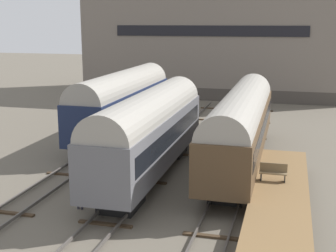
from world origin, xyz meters
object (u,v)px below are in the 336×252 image
at_px(train_car_brown, 241,122).
at_px(train_car_grey, 150,129).
at_px(person_worker, 79,190).
at_px(train_car_navy, 123,100).
at_px(bench, 273,172).

distance_m(train_car_brown, train_car_grey, 6.13).
relative_size(train_car_brown, person_worker, 10.97).
relative_size(train_car_navy, person_worker, 9.67).
bearing_deg(person_worker, train_car_navy, 101.76).
bearing_deg(train_car_brown, train_car_grey, -143.93).
distance_m(train_car_navy, bench, 16.42).
bearing_deg(train_car_navy, bench, -41.85).
distance_m(bench, person_worker, 9.87).
relative_size(train_car_brown, train_car_grey, 1.18).
bearing_deg(person_worker, train_car_grey, 71.27).
distance_m(train_car_navy, train_car_grey, 10.19).
xyz_separation_m(train_car_brown, bench, (2.28, -5.61, -1.30)).
xyz_separation_m(train_car_grey, bench, (7.23, -2.01, -1.40)).
height_order(train_car_navy, person_worker, train_car_navy).
relative_size(train_car_navy, bench, 11.35).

